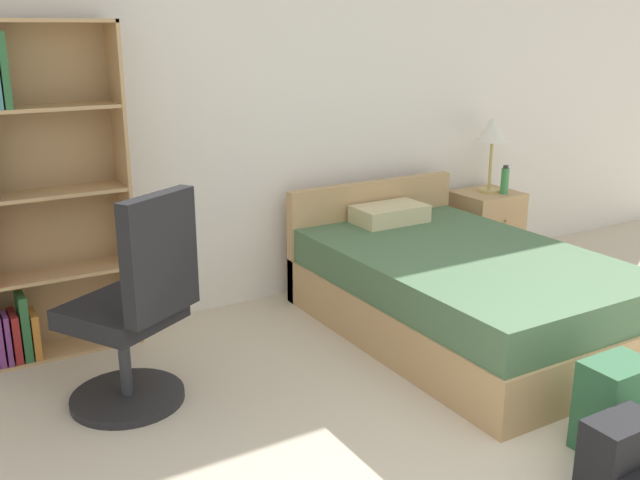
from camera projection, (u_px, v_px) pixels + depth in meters
wall_back at (266, 111)px, 4.72m from camera, size 9.00×0.06×2.60m
bookshelf at (16, 198)px, 3.88m from camera, size 0.94×0.27×1.88m
bed at (457, 288)px, 4.43m from camera, size 1.35×2.08×0.78m
office_chair at (136, 315)px, 3.46m from camera, size 0.68×0.72×1.11m
nightstand at (485, 229)px, 5.63m from camera, size 0.48×0.44×0.60m
table_lamp at (493, 132)px, 5.43m from camera, size 0.26×0.26×0.59m
water_bottle at (505, 180)px, 5.46m from camera, size 0.06×0.06×0.22m
backpack_green at (617, 410)px, 3.17m from camera, size 0.31×0.30×0.43m
backpack_black at (621, 462)px, 2.84m from camera, size 0.31×0.24×0.36m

